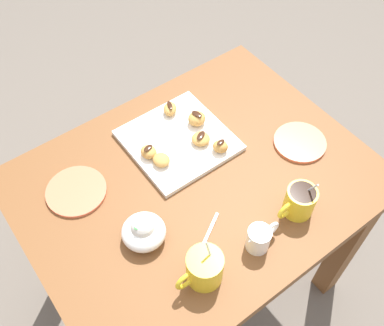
{
  "coord_description": "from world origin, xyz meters",
  "views": [
    {
      "loc": [
        0.44,
        0.58,
        1.8
      ],
      "look_at": [
        -0.02,
        -0.04,
        0.77
      ],
      "focal_mm": 42.07,
      "sensor_mm": 36.0,
      "label": 1
    }
  ],
  "objects_px": {
    "dining_table": "(196,207)",
    "saucer_coral_left": "(300,142)",
    "beignet_0": "(161,160)",
    "coffee_mug_yellow_left": "(299,201)",
    "cream_pitcher_white": "(260,237)",
    "ice_cream_bowl": "(144,231)",
    "pastry_plate_square": "(178,140)",
    "beignet_2": "(149,152)",
    "beignet_4": "(170,109)",
    "coffee_mug_yellow_right": "(204,268)",
    "beignet_1": "(197,119)",
    "saucer_coral_right": "(76,191)",
    "beignet_3": "(201,139)",
    "beignet_5": "(220,147)"
  },
  "relations": [
    {
      "from": "pastry_plate_square",
      "to": "ice_cream_bowl",
      "type": "xyz_separation_m",
      "value": [
        0.26,
        0.21,
        0.03
      ]
    },
    {
      "from": "coffee_mug_yellow_right",
      "to": "pastry_plate_square",
      "type": "bearing_deg",
      "value": -117.3
    },
    {
      "from": "beignet_1",
      "to": "beignet_5",
      "type": "distance_m",
      "value": 0.13
    },
    {
      "from": "cream_pitcher_white",
      "to": "ice_cream_bowl",
      "type": "xyz_separation_m",
      "value": [
        0.22,
        -0.19,
        -0.0
      ]
    },
    {
      "from": "beignet_2",
      "to": "beignet_4",
      "type": "xyz_separation_m",
      "value": [
        -0.15,
        -0.1,
        -0.0
      ]
    },
    {
      "from": "coffee_mug_yellow_left",
      "to": "coffee_mug_yellow_right",
      "type": "bearing_deg",
      "value": 0.0
    },
    {
      "from": "pastry_plate_square",
      "to": "beignet_5",
      "type": "xyz_separation_m",
      "value": [
        -0.07,
        0.11,
        0.03
      ]
    },
    {
      "from": "dining_table",
      "to": "saucer_coral_left",
      "type": "bearing_deg",
      "value": 166.62
    },
    {
      "from": "dining_table",
      "to": "beignet_4",
      "type": "relative_size",
      "value": 17.76
    },
    {
      "from": "beignet_3",
      "to": "dining_table",
      "type": "bearing_deg",
      "value": 47.68
    },
    {
      "from": "cream_pitcher_white",
      "to": "beignet_0",
      "type": "relative_size",
      "value": 2.03
    },
    {
      "from": "saucer_coral_right",
      "to": "beignet_4",
      "type": "height_order",
      "value": "beignet_4"
    },
    {
      "from": "pastry_plate_square",
      "to": "cream_pitcher_white",
      "type": "distance_m",
      "value": 0.4
    },
    {
      "from": "ice_cream_bowl",
      "to": "dining_table",
      "type": "bearing_deg",
      "value": -163.06
    },
    {
      "from": "cream_pitcher_white",
      "to": "ice_cream_bowl",
      "type": "bearing_deg",
      "value": -40.5
    },
    {
      "from": "beignet_1",
      "to": "beignet_5",
      "type": "bearing_deg",
      "value": 85.62
    },
    {
      "from": "coffee_mug_yellow_right",
      "to": "saucer_coral_right",
      "type": "bearing_deg",
      "value": -71.72
    },
    {
      "from": "coffee_mug_yellow_right",
      "to": "beignet_5",
      "type": "height_order",
      "value": "coffee_mug_yellow_right"
    },
    {
      "from": "beignet_4",
      "to": "beignet_3",
      "type": "bearing_deg",
      "value": 91.66
    },
    {
      "from": "beignet_0",
      "to": "beignet_2",
      "type": "height_order",
      "value": "beignet_2"
    },
    {
      "from": "coffee_mug_yellow_left",
      "to": "beignet_0",
      "type": "height_order",
      "value": "coffee_mug_yellow_left"
    },
    {
      "from": "coffee_mug_yellow_left",
      "to": "beignet_2",
      "type": "height_order",
      "value": "coffee_mug_yellow_left"
    },
    {
      "from": "cream_pitcher_white",
      "to": "beignet_1",
      "type": "bearing_deg",
      "value": -105.63
    },
    {
      "from": "pastry_plate_square",
      "to": "coffee_mug_yellow_right",
      "type": "relative_size",
      "value": 2.05
    },
    {
      "from": "dining_table",
      "to": "saucer_coral_left",
      "type": "height_order",
      "value": "saucer_coral_left"
    },
    {
      "from": "ice_cream_bowl",
      "to": "beignet_5",
      "type": "height_order",
      "value": "ice_cream_bowl"
    },
    {
      "from": "coffee_mug_yellow_right",
      "to": "beignet_4",
      "type": "xyz_separation_m",
      "value": [
        -0.24,
        -0.49,
        -0.02
      ]
    },
    {
      "from": "pastry_plate_square",
      "to": "beignet_2",
      "type": "height_order",
      "value": "beignet_2"
    },
    {
      "from": "beignet_0",
      "to": "beignet_4",
      "type": "distance_m",
      "value": 0.2
    },
    {
      "from": "coffee_mug_yellow_left",
      "to": "beignet_3",
      "type": "bearing_deg",
      "value": -78.1
    },
    {
      "from": "beignet_0",
      "to": "coffee_mug_yellow_left",
      "type": "bearing_deg",
      "value": 121.65
    },
    {
      "from": "beignet_1",
      "to": "cream_pitcher_white",
      "type": "bearing_deg",
      "value": 74.37
    },
    {
      "from": "ice_cream_bowl",
      "to": "beignet_0",
      "type": "height_order",
      "value": "ice_cream_bowl"
    },
    {
      "from": "beignet_1",
      "to": "ice_cream_bowl",
      "type": "bearing_deg",
      "value": 33.86
    },
    {
      "from": "beignet_1",
      "to": "beignet_5",
      "type": "height_order",
      "value": "beignet_1"
    },
    {
      "from": "pastry_plate_square",
      "to": "beignet_4",
      "type": "distance_m",
      "value": 0.11
    },
    {
      "from": "pastry_plate_square",
      "to": "coffee_mug_yellow_left",
      "type": "bearing_deg",
      "value": 106.95
    },
    {
      "from": "cream_pitcher_white",
      "to": "coffee_mug_yellow_left",
      "type": "bearing_deg",
      "value": -174.13
    },
    {
      "from": "beignet_0",
      "to": "beignet_4",
      "type": "relative_size",
      "value": 0.94
    },
    {
      "from": "dining_table",
      "to": "beignet_4",
      "type": "xyz_separation_m",
      "value": [
        -0.08,
        -0.25,
        0.18
      ]
    },
    {
      "from": "saucer_coral_left",
      "to": "beignet_0",
      "type": "relative_size",
      "value": 3.07
    },
    {
      "from": "beignet_2",
      "to": "coffee_mug_yellow_left",
      "type": "bearing_deg",
      "value": 120.15
    },
    {
      "from": "ice_cream_bowl",
      "to": "beignet_4",
      "type": "xyz_separation_m",
      "value": [
        -0.3,
        -0.31,
        -0.01
      ]
    },
    {
      "from": "saucer_coral_left",
      "to": "coffee_mug_yellow_left",
      "type": "bearing_deg",
      "value": 43.03
    },
    {
      "from": "saucer_coral_left",
      "to": "dining_table",
      "type": "bearing_deg",
      "value": -13.38
    },
    {
      "from": "pastry_plate_square",
      "to": "beignet_2",
      "type": "xyz_separation_m",
      "value": [
        0.11,
        0.0,
        0.02
      ]
    },
    {
      "from": "beignet_4",
      "to": "coffee_mug_yellow_right",
      "type": "bearing_deg",
      "value": 63.71
    },
    {
      "from": "dining_table",
      "to": "saucer_coral_left",
      "type": "relative_size",
      "value": 6.17
    },
    {
      "from": "dining_table",
      "to": "coffee_mug_yellow_right",
      "type": "relative_size",
      "value": 6.89
    },
    {
      "from": "beignet_0",
      "to": "beignet_3",
      "type": "height_order",
      "value": "same"
    }
  ]
}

